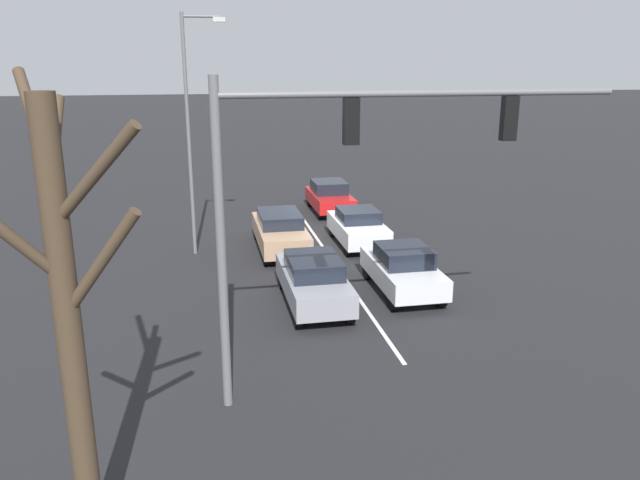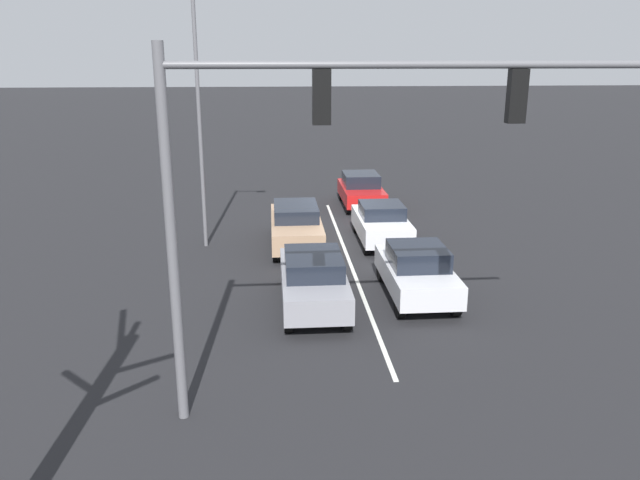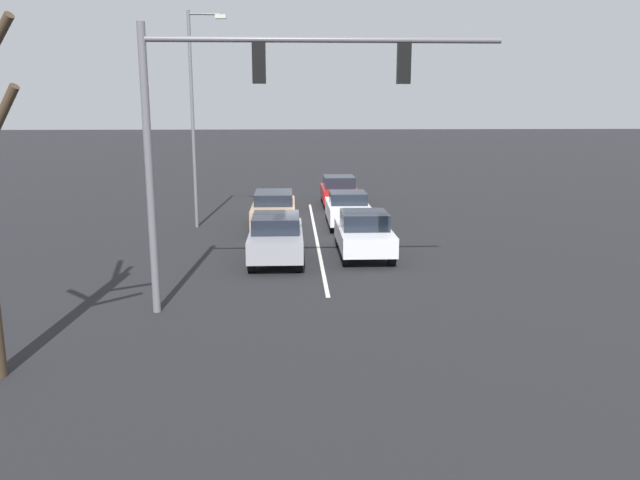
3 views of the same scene
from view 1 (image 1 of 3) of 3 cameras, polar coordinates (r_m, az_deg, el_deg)
name	(u,v)px [view 1 (image 1 of 3)]	position (r m, az deg, el deg)	size (l,w,h in m)	color
ground_plane	(322,245)	(25.88, 0.15, -0.48)	(240.00, 240.00, 0.00)	black
lane_stripe_left_divider	(334,263)	(23.66, 1.28, -2.09)	(0.12, 16.76, 0.01)	silver
car_gray_midlane_front	(313,280)	(19.45, -0.60, -3.64)	(1.79, 4.48, 1.59)	gray
car_silver_leftlane_front	(403,269)	(20.66, 7.58, -2.63)	(1.80, 4.12, 1.59)	silver
car_tan_midlane_second	(280,231)	(25.06, -3.66, 0.85)	(1.83, 4.79, 1.55)	tan
car_white_leftlane_second	(358,227)	(25.80, 3.48, 1.22)	(1.79, 4.01, 1.52)	silver
car_red_leftlane_third	(330,196)	(31.44, 0.89, 4.01)	(1.83, 4.01, 1.55)	red
traffic_signal_gantry	(335,172)	(13.07, 1.40, 6.23)	(8.70, 0.37, 7.15)	slate
street_lamp_right_shoulder	(192,123)	(24.30, -11.65, 10.40)	(1.61, 0.24, 9.06)	slate
bare_tree_near	(68,311)	(9.58, -22.04, -6.03)	(2.44, 2.47, 7.33)	#423323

